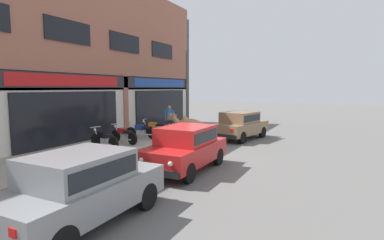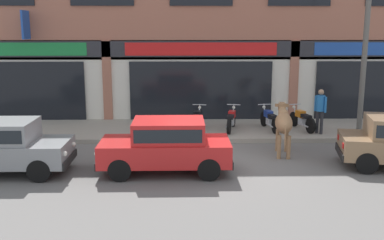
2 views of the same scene
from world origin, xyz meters
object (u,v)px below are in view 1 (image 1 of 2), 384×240
(car_0, at_px, (81,185))
(motorcycle_2, at_px, (142,131))
(car_2, at_px, (186,146))
(motorcycle_1, at_px, (124,135))
(car_1, at_px, (240,124))
(motorcycle_0, at_px, (104,139))
(utility_pole, at_px, (187,77))
(cow, at_px, (189,125))
(motorcycle_3, at_px, (155,128))
(pedestrian, at_px, (169,117))

(car_0, bearing_deg, motorcycle_2, 28.94)
(car_2, relative_size, motorcycle_1, 2.03)
(car_1, xyz_separation_m, motorcycle_0, (-5.69, 4.20, -0.27))
(motorcycle_1, relative_size, utility_pole, 0.28)
(car_2, relative_size, motorcycle_0, 2.02)
(cow, distance_m, car_0, 8.19)
(motorcycle_2, bearing_deg, motorcycle_0, -179.48)
(motorcycle_2, bearing_deg, cow, -92.14)
(motorcycle_0, height_order, motorcycle_3, same)
(cow, relative_size, pedestrian, 1.34)
(car_0, height_order, pedestrian, pedestrian)
(car_1, relative_size, motorcycle_1, 2.14)
(cow, distance_m, pedestrian, 2.75)
(car_0, bearing_deg, motorcycle_3, 25.68)
(motorcycle_0, xyz_separation_m, pedestrian, (4.38, -0.61, 0.60))
(motorcycle_3, height_order, utility_pole, utility_pole)
(car_2, height_order, motorcycle_3, car_2)
(cow, bearing_deg, motorcycle_1, 116.12)
(pedestrian, bearing_deg, motorcycle_2, 159.30)
(car_2, xyz_separation_m, utility_pole, (6.60, 3.37, 2.51))
(car_2, height_order, pedestrian, pedestrian)
(motorcycle_3, bearing_deg, motorcycle_2, -179.96)
(car_0, xyz_separation_m, pedestrian, (9.78, 3.85, 0.33))
(car_1, bearing_deg, motorcycle_0, 143.53)
(car_0, distance_m, car_2, 4.43)
(motorcycle_2, bearing_deg, car_1, -54.82)
(car_1, height_order, motorcycle_2, car_1)
(motorcycle_2, relative_size, pedestrian, 1.13)
(car_0, distance_m, motorcycle_3, 10.34)
(cow, relative_size, motorcycle_0, 1.19)
(car_0, relative_size, motorcycle_3, 2.04)
(motorcycle_0, bearing_deg, car_0, -140.45)
(car_0, bearing_deg, car_2, 0.22)
(motorcycle_1, xyz_separation_m, motorcycle_3, (2.64, 0.03, 0.00))
(pedestrian, xyz_separation_m, utility_pole, (1.26, -0.46, 2.18))
(car_2, xyz_separation_m, motorcycle_3, (4.88, 4.46, -0.27))
(car_0, xyz_separation_m, motorcycle_3, (9.31, 4.48, -0.27))
(motorcycle_0, relative_size, pedestrian, 1.12)
(motorcycle_1, height_order, pedestrian, pedestrian)
(motorcycle_1, bearing_deg, utility_pole, -13.63)
(cow, xyz_separation_m, car_0, (-8.00, -1.75, -0.19))
(car_1, bearing_deg, motorcycle_3, 112.68)
(car_0, distance_m, motorcycle_0, 7.00)
(cow, xyz_separation_m, pedestrian, (1.78, 2.10, 0.14))
(car_0, xyz_separation_m, car_2, (4.43, 0.02, 0.00))
(car_0, relative_size, motorcycle_2, 2.01)
(car_0, distance_m, motorcycle_2, 9.26)
(motorcycle_0, bearing_deg, pedestrian, -7.91)
(car_2, height_order, motorcycle_1, car_2)
(car_0, bearing_deg, car_1, 1.29)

